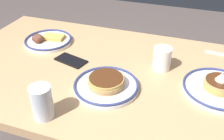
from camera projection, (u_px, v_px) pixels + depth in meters
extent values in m
cube|color=tan|center=(112.00, 75.00, 1.12)|extent=(1.47, 0.82, 0.04)
cylinder|color=#9E7953|center=(38.00, 77.00, 1.75)|extent=(0.07, 0.07, 0.70)
cylinder|color=white|center=(48.00, 41.00, 1.33)|extent=(0.24, 0.24, 0.01)
torus|color=navy|center=(48.00, 39.00, 1.32)|extent=(0.24, 0.24, 0.01)
cube|color=gold|center=(53.00, 37.00, 1.33)|extent=(0.11, 0.08, 0.02)
ellipsoid|color=brown|center=(39.00, 38.00, 1.30)|extent=(0.05, 0.04, 0.04)
ellipsoid|color=brown|center=(37.00, 40.00, 1.29)|extent=(0.04, 0.03, 0.03)
ellipsoid|color=brown|center=(36.00, 39.00, 1.30)|extent=(0.05, 0.04, 0.04)
ellipsoid|color=brown|center=(38.00, 37.00, 1.31)|extent=(0.05, 0.04, 0.04)
cylinder|color=white|center=(106.00, 87.00, 1.01)|extent=(0.25, 0.25, 0.01)
torus|color=navy|center=(106.00, 84.00, 1.00)|extent=(0.25, 0.25, 0.01)
cylinder|color=tan|center=(106.00, 84.00, 1.00)|extent=(0.14, 0.14, 0.01)
cylinder|color=tan|center=(106.00, 82.00, 0.99)|extent=(0.14, 0.14, 0.01)
cylinder|color=tan|center=(106.00, 79.00, 0.99)|extent=(0.14, 0.14, 0.01)
cylinder|color=#4C2814|center=(106.00, 77.00, 0.98)|extent=(0.13, 0.13, 0.00)
cylinder|color=white|center=(218.00, 90.00, 0.99)|extent=(0.27, 0.27, 0.01)
torus|color=navy|center=(219.00, 88.00, 0.98)|extent=(0.27, 0.27, 0.01)
cylinder|color=tan|center=(219.00, 88.00, 0.98)|extent=(0.12, 0.12, 0.01)
cylinder|color=gold|center=(220.00, 85.00, 0.97)|extent=(0.12, 0.12, 0.01)
cylinder|color=tan|center=(220.00, 82.00, 0.97)|extent=(0.12, 0.12, 0.01)
cylinder|color=#4C2814|center=(221.00, 81.00, 0.96)|extent=(0.11, 0.11, 0.00)
cone|color=white|center=(222.00, 77.00, 0.95)|extent=(0.04, 0.04, 0.03)
cylinder|color=white|center=(162.00, 59.00, 1.10)|extent=(0.08, 0.08, 0.10)
torus|color=white|center=(166.00, 55.00, 1.13)|extent=(0.03, 0.07, 0.07)
cylinder|color=brown|center=(163.00, 52.00, 1.08)|extent=(0.07, 0.07, 0.01)
cylinder|color=silver|center=(42.00, 102.00, 0.85)|extent=(0.07, 0.07, 0.12)
cylinder|color=black|center=(43.00, 106.00, 0.86)|extent=(0.06, 0.06, 0.08)
cube|color=black|center=(71.00, 60.00, 1.18)|extent=(0.16, 0.11, 0.01)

